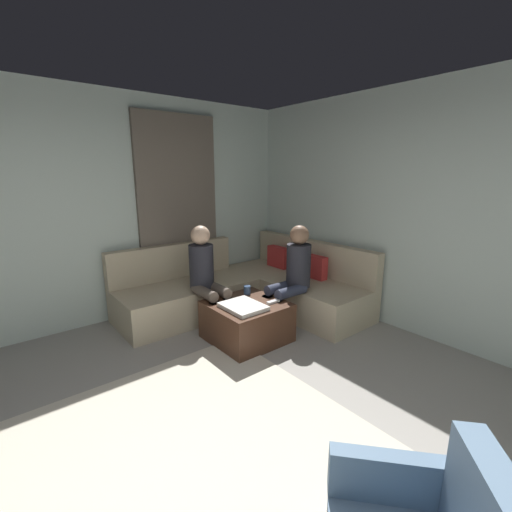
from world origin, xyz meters
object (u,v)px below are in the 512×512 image
Objects in this scene: sectional_couch at (249,289)px; ottoman at (247,321)px; coffee_mug at (247,290)px; person_on_couch_side at (206,274)px; game_remote at (273,302)px; person_on_couch_back at (292,273)px.

sectional_couch reaches higher than ottoman.
coffee_mug is at bearing -40.02° from sectional_couch.
person_on_couch_side reaches higher than ottoman.
sectional_couch is 2.12× the size of person_on_couch_side.
person_on_couch_back reaches higher than game_remote.
person_on_couch_side is (-0.52, -0.18, 0.45)m from ottoman.
person_on_couch_side is (-0.30, -0.36, 0.19)m from coffee_mug.
person_on_couch_back is 1.00× the size of person_on_couch_side.
coffee_mug is at bearing 140.43° from person_on_couch_side.
ottoman is at bearing -39.78° from sectional_couch.
sectional_couch is 0.87m from ottoman.
sectional_couch is 0.84m from person_on_couch_side.
person_on_couch_side is (-0.59, -0.79, 0.00)m from person_on_couch_back.
coffee_mug is (0.45, -0.37, 0.19)m from sectional_couch.
person_on_couch_side is at bearing -160.84° from ottoman.
game_remote reaches higher than ottoman.
ottoman is 0.63× the size of person_on_couch_back.
person_on_couch_side is (0.15, -0.73, 0.38)m from sectional_couch.
person_on_couch_back reaches higher than ottoman.
ottoman is at bearing -129.29° from game_remote.
person_on_couch_back is (-0.10, 0.39, 0.23)m from game_remote.
sectional_couch is 0.61m from coffee_mug.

